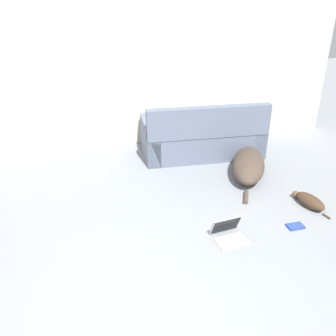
{
  "coord_description": "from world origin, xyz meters",
  "views": [
    {
      "loc": [
        -0.28,
        -2.03,
        2.56
      ],
      "look_at": [
        0.59,
        1.82,
        0.55
      ],
      "focal_mm": 40.0,
      "sensor_mm": 36.0,
      "label": 1
    }
  ],
  "objects": [
    {
      "name": "dog",
      "position": [
        1.94,
        2.45,
        0.15
      ],
      "size": [
        0.88,
        1.48,
        0.31
      ],
      "rotation": [
        0.0,
        0.0,
        1.13
      ],
      "color": "#4C3D33",
      "rests_on": "ground_plane"
    },
    {
      "name": "couch",
      "position": [
        1.49,
        3.27,
        0.28
      ],
      "size": [
        1.9,
        1.0,
        0.9
      ],
      "rotation": [
        0.0,
        0.0,
        3.1
      ],
      "color": "slate",
      "rests_on": "ground_plane"
    },
    {
      "name": "laptop_open",
      "position": [
        1.1,
        1.08,
        0.07
      ],
      "size": [
        0.39,
        0.36,
        0.23
      ],
      "rotation": [
        0.0,
        0.0,
        0.15
      ],
      "color": "#B7B7BC",
      "rests_on": "ground_plane"
    },
    {
      "name": "cat",
      "position": [
        2.33,
        1.46,
        0.07
      ],
      "size": [
        0.29,
        0.6,
        0.15
      ],
      "rotation": [
        0.0,
        0.0,
        1.83
      ],
      "color": "#473323",
      "rests_on": "ground_plane"
    },
    {
      "name": "book_blue",
      "position": [
        1.93,
        1.08,
        0.01
      ],
      "size": [
        0.2,
        0.13,
        0.02
      ],
      "rotation": [
        0.0,
        0.0,
        0.03
      ],
      "color": "#28428E",
      "rests_on": "ground_plane"
    },
    {
      "name": "wall_back",
      "position": [
        0.0,
        3.93,
        1.33
      ],
      "size": [
        7.91,
        0.06,
        2.67
      ],
      "color": "silver",
      "rests_on": "ground_plane"
    }
  ]
}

